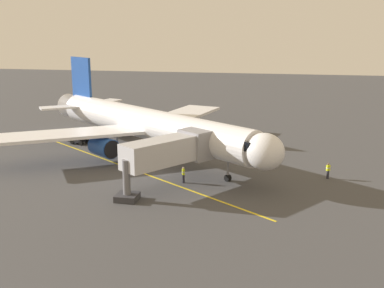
% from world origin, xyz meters
% --- Properties ---
extents(ground_plane, '(220.00, 220.00, 0.00)m').
position_xyz_m(ground_plane, '(0.00, 0.00, 0.00)').
color(ground_plane, '#424244').
extents(apron_lead_in_line, '(32.53, 23.67, 0.01)m').
position_xyz_m(apron_lead_in_line, '(0.74, 8.35, 0.01)').
color(apron_lead_in_line, yellow).
rests_on(apron_lead_in_line, ground).
extents(airplane, '(34.89, 31.30, 11.50)m').
position_xyz_m(airplane, '(0.96, 2.18, 4.00)').
color(airplane, white).
rests_on(airplane, ground).
extents(jet_bridge, '(8.45, 10.36, 5.40)m').
position_xyz_m(jet_bridge, '(-5.02, 13.15, 3.76)').
color(jet_bridge, '#B7B7BC').
rests_on(jet_bridge, ground).
extents(ground_crew_marshaller, '(0.47, 0.43, 1.71)m').
position_xyz_m(ground_crew_marshaller, '(-20.52, 7.35, 0.89)').
color(ground_crew_marshaller, '#23232D').
rests_on(ground_crew_marshaller, ground).
extents(ground_crew_wing_walker, '(0.38, 0.46, 1.71)m').
position_xyz_m(ground_crew_wing_walker, '(-5.76, 11.70, 0.89)').
color(ground_crew_wing_walker, '#23232D').
rests_on(ground_crew_wing_walker, ground).
extents(belt_loader_near_nose, '(3.95, 4.21, 2.32)m').
position_xyz_m(belt_loader_near_nose, '(7.53, -8.27, 0.71)').
color(belt_loader_near_nose, white).
rests_on(belt_loader_near_nose, ground).
extents(belt_loader_portside, '(4.73, 2.43, 2.32)m').
position_xyz_m(belt_loader_portside, '(11.95, -1.98, 0.71)').
color(belt_loader_portside, black).
rests_on(belt_loader_portside, ground).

